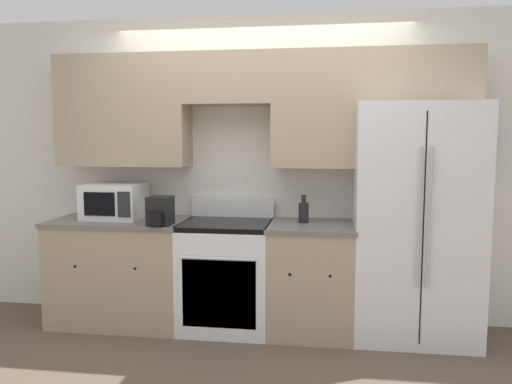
{
  "coord_description": "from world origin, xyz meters",
  "views": [
    {
      "loc": [
        0.56,
        -3.63,
        1.56
      ],
      "look_at": [
        0.0,
        0.31,
        1.14
      ],
      "focal_mm": 35.0,
      "sensor_mm": 36.0,
      "label": 1
    }
  ],
  "objects_px": {
    "bottle": "(304,212)",
    "microwave": "(115,201)",
    "refrigerator": "(415,222)",
    "oven_range": "(227,274)"
  },
  "relations": [
    {
      "from": "oven_range",
      "to": "bottle",
      "type": "relative_size",
      "value": 4.64
    },
    {
      "from": "microwave",
      "to": "bottle",
      "type": "bearing_deg",
      "value": 0.25
    },
    {
      "from": "oven_range",
      "to": "refrigerator",
      "type": "relative_size",
      "value": 0.57
    },
    {
      "from": "microwave",
      "to": "refrigerator",
      "type": "bearing_deg",
      "value": -0.54
    },
    {
      "from": "microwave",
      "to": "bottle",
      "type": "height_order",
      "value": "microwave"
    },
    {
      "from": "oven_range",
      "to": "microwave",
      "type": "xyz_separation_m",
      "value": [
        -0.98,
        0.06,
        0.59
      ]
    },
    {
      "from": "bottle",
      "to": "microwave",
      "type": "bearing_deg",
      "value": -179.75
    },
    {
      "from": "oven_range",
      "to": "bottle",
      "type": "bearing_deg",
      "value": 5.75
    },
    {
      "from": "microwave",
      "to": "bottle",
      "type": "distance_m",
      "value": 1.6
    },
    {
      "from": "refrigerator",
      "to": "microwave",
      "type": "bearing_deg",
      "value": 179.46
    }
  ]
}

